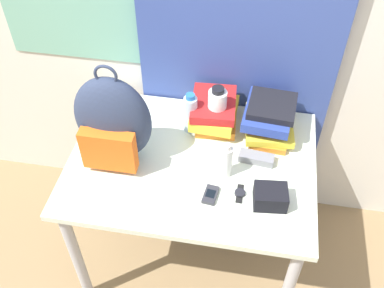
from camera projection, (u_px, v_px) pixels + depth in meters
curtain_blue at (241, 8)px, 1.85m from camera, size 0.90×0.04×2.50m
desk at (192, 175)px, 2.01m from camera, size 1.06×0.78×0.75m
backpack at (113, 122)px, 1.82m from camera, size 0.32×0.20×0.48m
book_stack_left at (215, 112)px, 2.05m from camera, size 0.22×0.26×0.14m
book_stack_center at (269, 118)px, 2.01m from camera, size 0.24×0.29×0.17m
water_bottle at (190, 114)px, 2.01m from camera, size 0.06×0.06×0.21m
sports_bottle at (217, 110)px, 1.99m from camera, size 0.08×0.08×0.24m
sunscreen_bottle at (226, 161)px, 1.83m from camera, size 0.05×0.05×0.17m
cell_phone at (211, 195)px, 1.80m from camera, size 0.06×0.10×0.02m
sunglasses_case at (256, 158)px, 1.93m from camera, size 0.16×0.07×0.04m
camera_pouch at (270, 197)px, 1.75m from camera, size 0.14×0.12×0.08m
wristwatch at (240, 193)px, 1.81m from camera, size 0.04×0.09×0.01m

